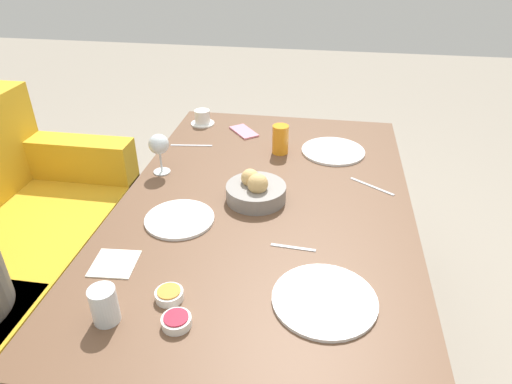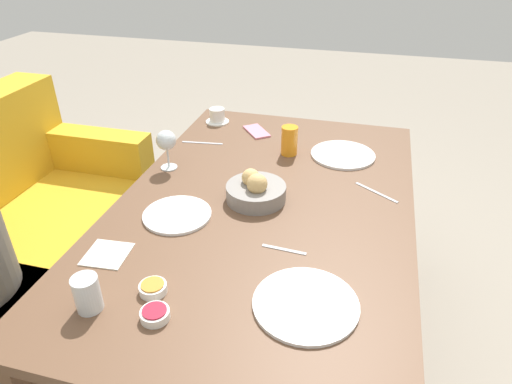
# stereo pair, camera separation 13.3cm
# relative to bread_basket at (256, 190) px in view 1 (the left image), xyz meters

# --- Properties ---
(ground_plane) EXTENTS (10.00, 10.00, 0.00)m
(ground_plane) POSITION_rel_bread_basket_xyz_m (-0.01, -0.03, -0.75)
(ground_plane) COLOR gray
(dining_table) EXTENTS (1.57, 0.99, 0.71)m
(dining_table) POSITION_rel_bread_basket_xyz_m (-0.01, -0.03, -0.11)
(dining_table) COLOR brown
(dining_table) RESTS_ON ground_plane
(bread_basket) EXTENTS (0.21, 0.21, 0.11)m
(bread_basket) POSITION_rel_bread_basket_xyz_m (0.00, 0.00, 0.00)
(bread_basket) COLOR gray
(bread_basket) RESTS_ON dining_table
(plate_near_left) EXTENTS (0.27, 0.27, 0.01)m
(plate_near_left) POSITION_rel_bread_basket_xyz_m (-0.45, -0.25, -0.03)
(plate_near_left) COLOR white
(plate_near_left) RESTS_ON dining_table
(plate_near_right) EXTENTS (0.26, 0.26, 0.01)m
(plate_near_right) POSITION_rel_bread_basket_xyz_m (0.42, -0.26, -0.03)
(plate_near_right) COLOR white
(plate_near_right) RESTS_ON dining_table
(plate_far_center) EXTENTS (0.22, 0.22, 0.01)m
(plate_far_center) POSITION_rel_bread_basket_xyz_m (-0.16, 0.22, -0.03)
(plate_far_center) COLOR white
(plate_far_center) RESTS_ON dining_table
(juice_glass) EXTENTS (0.07, 0.07, 0.12)m
(juice_glass) POSITION_rel_bread_basket_xyz_m (0.38, -0.04, 0.02)
(juice_glass) COLOR orange
(juice_glass) RESTS_ON dining_table
(water_tumbler) EXTENTS (0.07, 0.07, 0.10)m
(water_tumbler) POSITION_rel_bread_basket_xyz_m (-0.60, 0.27, 0.01)
(water_tumbler) COLOR silver
(water_tumbler) RESTS_ON dining_table
(wine_glass) EXTENTS (0.08, 0.08, 0.16)m
(wine_glass) POSITION_rel_bread_basket_xyz_m (0.14, 0.38, 0.08)
(wine_glass) COLOR silver
(wine_glass) RESTS_ON dining_table
(coffee_cup) EXTENTS (0.11, 0.11, 0.07)m
(coffee_cup) POSITION_rel_bread_basket_xyz_m (0.62, 0.35, -0.01)
(coffee_cup) COLOR white
(coffee_cup) RESTS_ON dining_table
(jam_bowl_berry) EXTENTS (0.07, 0.07, 0.03)m
(jam_bowl_berry) POSITION_rel_bread_basket_xyz_m (-0.59, 0.10, -0.02)
(jam_bowl_berry) COLOR white
(jam_bowl_berry) RESTS_ON dining_table
(jam_bowl_honey) EXTENTS (0.07, 0.07, 0.03)m
(jam_bowl_honey) POSITION_rel_bread_basket_xyz_m (-0.50, 0.14, -0.02)
(jam_bowl_honey) COLOR white
(jam_bowl_honey) RESTS_ON dining_table
(fork_silver) EXTENTS (0.03, 0.18, 0.00)m
(fork_silver) POSITION_rel_bread_basket_xyz_m (0.38, 0.34, -0.04)
(fork_silver) COLOR #B7B7BC
(fork_silver) RESTS_ON dining_table
(knife_silver) EXTENTS (0.11, 0.15, 0.00)m
(knife_silver) POSITION_rel_bread_basket_xyz_m (0.15, -0.40, -0.04)
(knife_silver) COLOR #B7B7BC
(knife_silver) RESTS_ON dining_table
(spoon_coffee) EXTENTS (0.02, 0.13, 0.00)m
(spoon_coffee) POSITION_rel_bread_basket_xyz_m (-0.25, -0.15, -0.04)
(spoon_coffee) COLOR #B7B7BC
(spoon_coffee) RESTS_ON dining_table
(napkin) EXTENTS (0.13, 0.13, 0.00)m
(napkin) POSITION_rel_bread_basket_xyz_m (-0.40, 0.34, -0.04)
(napkin) COLOR silver
(napkin) RESTS_ON dining_table
(cell_phone) EXTENTS (0.16, 0.15, 0.01)m
(cell_phone) POSITION_rel_bread_basket_xyz_m (0.56, 0.14, -0.03)
(cell_phone) COLOR pink
(cell_phone) RESTS_ON dining_table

